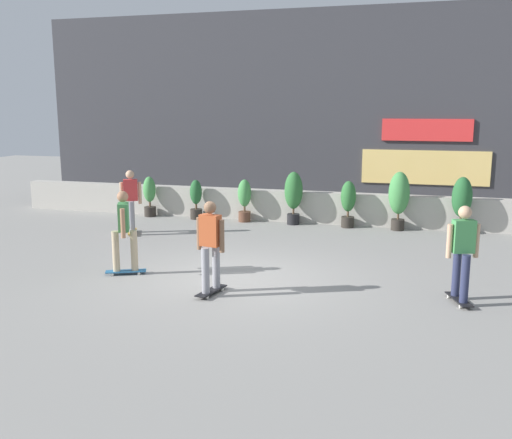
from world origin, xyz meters
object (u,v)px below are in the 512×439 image
Objects in this scene: potted_plant_3 at (294,194)px; skater_by_wall_left at (124,229)px; potted_plant_4 at (348,202)px; potted_plant_5 at (399,196)px; potted_plant_1 at (196,198)px; skater_mid_plaza at (211,243)px; potted_plant_0 at (150,195)px; potted_plant_6 at (462,201)px; skater_far_right at (131,199)px; skater_far_left at (462,250)px; potted_plant_2 at (244,199)px.

potted_plant_3 is 0.89× the size of skater_by_wall_left.
potted_plant_5 reaches higher than potted_plant_4.
potted_plant_1 is 0.91× the size of potted_plant_4.
skater_by_wall_left is at bearing -122.39° from potted_plant_4.
potted_plant_3 is 0.89× the size of skater_mid_plaza.
skater_by_wall_left reaches higher than potted_plant_5.
skater_mid_plaza reaches higher than potted_plant_0.
potted_plant_5 is 1.62m from potted_plant_6.
potted_plant_1 is at bearing 180.00° from potted_plant_3.
skater_by_wall_left is at bearing 161.15° from skater_mid_plaza.
potted_plant_1 is 0.70× the size of skater_far_right.
potted_plant_0 is 0.77× the size of potted_plant_5.
skater_mid_plaza reaches higher than potted_plant_5.
potted_plant_4 is 5.93m from skater_far_right.
skater_by_wall_left is (2.34, -5.88, 0.28)m from potted_plant_0.
potted_plant_5 is 6.01m from skater_far_left.
potted_plant_1 is at bearing 180.00° from potted_plant_4.
potted_plant_5 is (5.91, 0.00, 0.32)m from potted_plant_1.
potted_plant_6 is (9.05, 0.00, 0.22)m from potted_plant_0.
skater_far_right is at bearing -155.86° from potted_plant_4.
potted_plant_1 is 5.94m from skater_by_wall_left.
potted_plant_3 reaches higher than potted_plant_1.
potted_plant_5 reaches higher than potted_plant_6.
skater_by_wall_left is at bearing -179.95° from skater_far_left.
potted_plant_0 is at bearing -180.00° from potted_plant_1.
potted_plant_4 is 0.77× the size of skater_far_right.
skater_far_left is at bearing 9.57° from skater_mid_plaza.
skater_mid_plaza is at bearing -170.43° from skater_far_left.
skater_far_right is (-8.39, -2.42, 0.06)m from potted_plant_6.
potted_plant_3 is 2.92m from potted_plant_5.
skater_mid_plaza is (-1.64, -6.59, 0.21)m from potted_plant_4.
potted_plant_4 is 0.77× the size of skater_by_wall_left.
potted_plant_6 is 0.89× the size of skater_far_left.
potted_plant_5 is at bearing 19.69° from skater_far_right.
potted_plant_6 is 8.92m from skater_by_wall_left.
potted_plant_2 is 0.95× the size of potted_plant_4.
potted_plant_0 is 6.07m from potted_plant_4.
skater_far_left reaches higher than potted_plant_3.
skater_far_left is at bearing -46.14° from potted_plant_2.
skater_far_left is at bearing -77.92° from potted_plant_5.
potted_plant_3 is at bearing 0.00° from potted_plant_0.
skater_far_left is (8.03, -3.45, 0.00)m from skater_far_right.
potted_plant_5 is at bearing 49.09° from skater_by_wall_left.
potted_plant_2 is at bearing 0.00° from potted_plant_0.
potted_plant_0 is 0.81× the size of potted_plant_3.
potted_plant_3 is at bearing 0.00° from potted_plant_1.
potted_plant_1 is 0.70× the size of skater_mid_plaza.
potted_plant_3 is 1.16× the size of potted_plant_4.
skater_far_right is at bearing 132.10° from skater_mid_plaza.
potted_plant_6 is (2.98, 0.00, 0.16)m from potted_plant_4.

